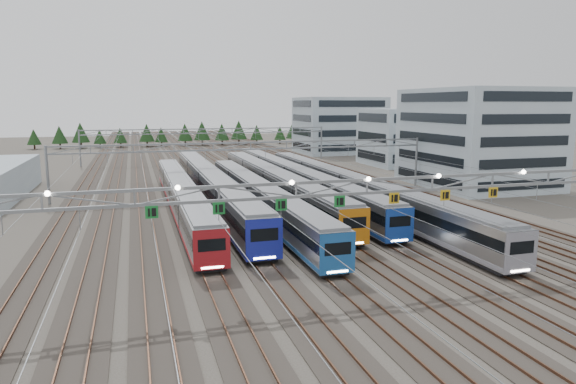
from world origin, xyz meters
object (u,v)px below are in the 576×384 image
object	(u,v)px
train_b	(211,185)
gantry_mid	(251,152)
train_f	(349,187)
depot_bldg_south	(477,138)
train_d	(274,183)
train_e	(293,178)
depot_bldg_mid	(400,137)
gantry_near	(367,189)
train_a	(182,195)
gantry_far	(208,135)
train_c	(259,197)
depot_bldg_north	(339,125)

from	to	relation	value
train_b	gantry_mid	size ratio (longest dim) A/B	1.09
train_b	train_f	world-z (taller)	train_b
gantry_mid	depot_bldg_south	size ratio (longest dim) A/B	2.56
train_d	train_e	world-z (taller)	train_d
depot_bldg_mid	gantry_near	bearing A→B (deg)	-120.69
train_f	depot_bldg_south	bearing A→B (deg)	17.70
train_a	gantry_far	xyz separation A→B (m)	(11.25, 55.46, 4.22)
train_a	gantry_near	size ratio (longest dim) A/B	0.91
train_f	depot_bldg_south	world-z (taller)	depot_bldg_south
train_a	train_b	bearing A→B (deg)	53.35
train_b	depot_bldg_south	world-z (taller)	depot_bldg_south
train_c	train_d	xyz separation A→B (m)	(4.50, 9.66, 0.12)
gantry_mid	depot_bldg_north	xyz separation A→B (m)	(38.44, 59.07, 1.26)
train_c	train_d	size ratio (longest dim) A/B	0.91
depot_bldg_south	gantry_mid	bearing A→B (deg)	176.11
train_c	gantry_far	world-z (taller)	gantry_far
train_c	gantry_mid	distance (m)	15.12
train_e	depot_bldg_mid	size ratio (longest dim) A/B	4.19
train_b	train_f	bearing A→B (deg)	-20.02
gantry_mid	train_a	bearing A→B (deg)	-137.08
train_b	train_c	xyz separation A→B (m)	(4.50, -9.93, -0.18)
depot_bldg_mid	train_e	bearing A→B (deg)	-140.70
train_e	gantry_mid	world-z (taller)	gantry_mid
train_d	depot_bldg_south	size ratio (longest dim) A/B	2.58
train_a	gantry_mid	bearing A→B (deg)	42.92
train_c	depot_bldg_south	world-z (taller)	depot_bldg_south
depot_bldg_south	depot_bldg_north	world-z (taller)	depot_bldg_south
gantry_far	depot_bldg_south	size ratio (longest dim) A/B	2.56
train_f	gantry_far	distance (m)	57.25
gantry_far	depot_bldg_north	size ratio (longest dim) A/B	2.56
train_a	train_b	distance (m)	7.54
train_b	gantry_mid	bearing A→B (deg)	33.17
train_b	gantry_near	world-z (taller)	gantry_near
depot_bldg_south	depot_bldg_north	distance (m)	61.63
train_f	train_e	bearing A→B (deg)	111.79
train_b	gantry_far	world-z (taller)	gantry_far
train_c	depot_bldg_south	size ratio (longest dim) A/B	2.33
gantry_far	depot_bldg_north	distance (m)	40.95
train_f	gantry_near	world-z (taller)	gantry_near
train_a	train_e	world-z (taller)	train_e
train_e	depot_bldg_south	distance (m)	31.53
train_d	train_f	bearing A→B (deg)	-34.92
train_e	gantry_mid	bearing A→B (deg)	-177.61
train_b	depot_bldg_mid	distance (m)	56.96
gantry_far	depot_bldg_north	bearing A→B (deg)	20.10
train_d	train_f	distance (m)	10.98
train_f	depot_bldg_north	size ratio (longest dim) A/B	2.99
depot_bldg_mid	depot_bldg_south	bearing A→B (deg)	-94.84
gantry_near	depot_bldg_south	xyz separation A→B (m)	(37.66, 37.56, 0.88)
train_f	gantry_far	bearing A→B (deg)	101.36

